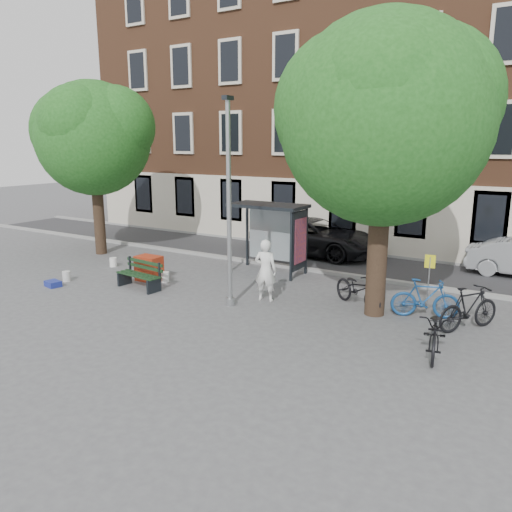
{
  "coord_description": "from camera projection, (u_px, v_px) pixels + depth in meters",
  "views": [
    {
      "loc": [
        8.21,
        -11.93,
        4.85
      ],
      "look_at": [
        0.35,
        0.94,
        1.4
      ],
      "focal_mm": 35.0,
      "sensor_mm": 36.0,
      "label": 1
    }
  ],
  "objects": [
    {
      "name": "ground",
      "position": [
        230.0,
        305.0,
        15.18
      ],
      "size": [
        90.0,
        90.0,
        0.0
      ],
      "primitive_type": "plane",
      "color": "#4C4C4F",
      "rests_on": "ground"
    },
    {
      "name": "road",
      "position": [
        324.0,
        260.0,
        21.0
      ],
      "size": [
        40.0,
        4.0,
        0.01
      ],
      "primitive_type": "cube",
      "color": "#28282B",
      "rests_on": "ground"
    },
    {
      "name": "curb_near",
      "position": [
        303.0,
        269.0,
        19.32
      ],
      "size": [
        40.0,
        0.25,
        0.12
      ],
      "primitive_type": "cube",
      "color": "gray",
      "rests_on": "ground"
    },
    {
      "name": "curb_far",
      "position": [
        342.0,
        250.0,
        22.65
      ],
      "size": [
        40.0,
        0.25,
        0.12
      ],
      "primitive_type": "cube",
      "color": "gray",
      "rests_on": "ground"
    },
    {
      "name": "building_row",
      "position": [
        378.0,
        97.0,
        24.43
      ],
      "size": [
        30.0,
        8.0,
        14.0
      ],
      "primitive_type": "cube",
      "color": "brown",
      "rests_on": "ground"
    },
    {
      "name": "lamppost",
      "position": [
        229.0,
        215.0,
        14.56
      ],
      "size": [
        0.28,
        0.35,
        6.11
      ],
      "color": "#9EA0A3",
      "rests_on": "ground"
    },
    {
      "name": "tree_right",
      "position": [
        384.0,
        112.0,
        13.04
      ],
      "size": [
        5.76,
        5.6,
        8.2
      ],
      "color": "black",
      "rests_on": "ground"
    },
    {
      "name": "tree_left",
      "position": [
        91.0,
        133.0,
        20.98
      ],
      "size": [
        5.18,
        4.86,
        7.4
      ],
      "color": "black",
      "rests_on": "ground"
    },
    {
      "name": "bus_shelter",
      "position": [
        279.0,
        223.0,
        18.47
      ],
      "size": [
        2.85,
        1.45,
        2.62
      ],
      "color": "#1E2328",
      "rests_on": "ground"
    },
    {
      "name": "painter",
      "position": [
        266.0,
        270.0,
        15.42
      ],
      "size": [
        0.79,
        0.59,
        1.95
      ],
      "primitive_type": "imported",
      "rotation": [
        0.0,
        0.0,
        3.33
      ],
      "color": "white",
      "rests_on": "ground"
    },
    {
      "name": "bench",
      "position": [
        140.0,
        276.0,
        16.87
      ],
      "size": [
        1.84,
        0.78,
        0.92
      ],
      "rotation": [
        0.0,
        0.0,
        -0.11
      ],
      "color": "#1E2328",
      "rests_on": "ground"
    },
    {
      "name": "bike_a",
      "position": [
        358.0,
        289.0,
        14.93
      ],
      "size": [
        2.17,
        1.75,
        1.11
      ],
      "primitive_type": "imported",
      "rotation": [
        0.0,
        0.0,
        1.0
      ],
      "color": "black",
      "rests_on": "ground"
    },
    {
      "name": "bike_b",
      "position": [
        425.0,
        298.0,
        14.0
      ],
      "size": [
        1.94,
        1.12,
        1.13
      ],
      "primitive_type": "imported",
      "rotation": [
        0.0,
        0.0,
        1.91
      ],
      "color": "navy",
      "rests_on": "ground"
    },
    {
      "name": "bike_c",
      "position": [
        436.0,
        333.0,
        11.54
      ],
      "size": [
        1.1,
        2.18,
        1.09
      ],
      "primitive_type": "imported",
      "rotation": [
        0.0,
        0.0,
        0.19
      ],
      "color": "black",
      "rests_on": "ground"
    },
    {
      "name": "bike_d",
      "position": [
        469.0,
        308.0,
        13.06
      ],
      "size": [
        1.6,
        1.97,
        1.2
      ],
      "primitive_type": "imported",
      "rotation": [
        0.0,
        0.0,
        2.54
      ],
      "color": "black",
      "rests_on": "ground"
    },
    {
      "name": "car_dark",
      "position": [
        315.0,
        237.0,
        21.93
      ],
      "size": [
        5.83,
        2.94,
        1.58
      ],
      "primitive_type": "imported",
      "rotation": [
        0.0,
        0.0,
        1.51
      ],
      "color": "black",
      "rests_on": "ground"
    },
    {
      "name": "red_stand",
      "position": [
        149.0,
        268.0,
        17.8
      ],
      "size": [
        0.9,
        0.6,
        0.9
      ],
      "primitive_type": "cube",
      "rotation": [
        0.0,
        0.0,
        0.0
      ],
      "color": "#9C2C14",
      "rests_on": "ground"
    },
    {
      "name": "blue_crate",
      "position": [
        53.0,
        284.0,
        17.14
      ],
      "size": [
        0.62,
        0.5,
        0.2
      ],
      "primitive_type": "cube",
      "rotation": [
        0.0,
        0.0,
        -0.2
      ],
      "color": "navy",
      "rests_on": "ground"
    },
    {
      "name": "bucket_a",
      "position": [
        165.0,
        277.0,
        17.7
      ],
      "size": [
        0.33,
        0.33,
        0.36
      ],
      "primitive_type": "cylinder",
      "rotation": [
        0.0,
        0.0,
        -0.18
      ],
      "color": "white",
      "rests_on": "ground"
    },
    {
      "name": "bucket_b",
      "position": [
        66.0,
        276.0,
        17.79
      ],
      "size": [
        0.29,
        0.29,
        0.36
      ],
      "primitive_type": "cylinder",
      "rotation": [
        0.0,
        0.0,
        0.03
      ],
      "color": "silver",
      "rests_on": "ground"
    },
    {
      "name": "bucket_c",
      "position": [
        113.0,
        262.0,
        19.87
      ],
      "size": [
        0.34,
        0.34,
        0.36
      ],
      "primitive_type": "cylinder",
      "rotation": [
        0.0,
        0.0,
        -0.22
      ],
      "color": "white",
      "rests_on": "ground"
    },
    {
      "name": "notice_sign",
      "position": [
        429.0,
        272.0,
        14.37
      ],
      "size": [
        0.29,
        0.07,
        1.7
      ],
      "rotation": [
        0.0,
        0.0,
        0.13
      ],
      "color": "#9EA0A3",
      "rests_on": "ground"
    }
  ]
}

